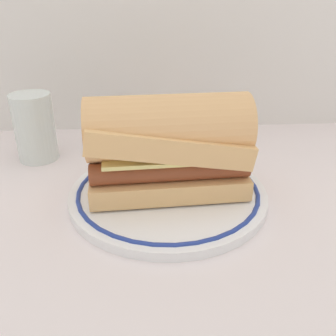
{
  "coord_description": "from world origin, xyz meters",
  "views": [
    {
      "loc": [
        -0.04,
        -0.41,
        0.26
      ],
      "look_at": [
        -0.01,
        0.03,
        0.04
      ],
      "focal_mm": 39.47,
      "sensor_mm": 36.0,
      "label": 1
    }
  ],
  "objects_px": {
    "sausage_sandwich": "(168,144)",
    "butter_knife": "(214,144)",
    "drinking_glass": "(35,132)",
    "salt_shaker": "(97,126)",
    "plate": "(168,192)"
  },
  "relations": [
    {
      "from": "sausage_sandwich",
      "to": "drinking_glass",
      "type": "xyz_separation_m",
      "value": [
        -0.21,
        0.14,
        -0.03
      ]
    },
    {
      "from": "sausage_sandwich",
      "to": "butter_knife",
      "type": "xyz_separation_m",
      "value": [
        0.09,
        0.17,
        -0.07
      ]
    },
    {
      "from": "sausage_sandwich",
      "to": "plate",
      "type": "bearing_deg",
      "value": -3.3
    },
    {
      "from": "drinking_glass",
      "to": "butter_knife",
      "type": "relative_size",
      "value": 0.75
    },
    {
      "from": "drinking_glass",
      "to": "salt_shaker",
      "type": "distance_m",
      "value": 0.11
    },
    {
      "from": "sausage_sandwich",
      "to": "butter_knife",
      "type": "distance_m",
      "value": 0.21
    },
    {
      "from": "plate",
      "to": "drinking_glass",
      "type": "xyz_separation_m",
      "value": [
        -0.21,
        0.14,
        0.04
      ]
    },
    {
      "from": "sausage_sandwich",
      "to": "butter_knife",
      "type": "height_order",
      "value": "sausage_sandwich"
    },
    {
      "from": "butter_knife",
      "to": "plate",
      "type": "bearing_deg",
      "value": -119.28
    },
    {
      "from": "salt_shaker",
      "to": "butter_knife",
      "type": "bearing_deg",
      "value": -6.73
    },
    {
      "from": "plate",
      "to": "drinking_glass",
      "type": "distance_m",
      "value": 0.25
    },
    {
      "from": "plate",
      "to": "salt_shaker",
      "type": "bearing_deg",
      "value": 120.34
    },
    {
      "from": "plate",
      "to": "drinking_glass",
      "type": "relative_size",
      "value": 2.44
    },
    {
      "from": "plate",
      "to": "salt_shaker",
      "type": "distance_m",
      "value": 0.23
    },
    {
      "from": "sausage_sandwich",
      "to": "salt_shaker",
      "type": "height_order",
      "value": "sausage_sandwich"
    }
  ]
}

